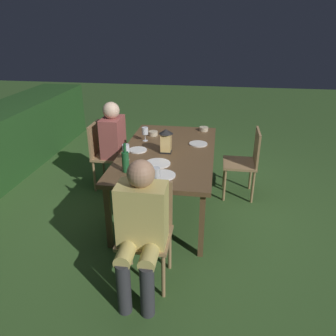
% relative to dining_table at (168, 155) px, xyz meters
% --- Properties ---
extents(ground_plane, '(16.00, 16.00, 0.00)m').
position_rel_dining_table_xyz_m(ground_plane, '(0.00, 0.00, -0.67)').
color(ground_plane, '#385B28').
extents(dining_table, '(1.87, 1.03, 0.72)m').
position_rel_dining_table_xyz_m(dining_table, '(0.00, 0.00, 0.00)').
color(dining_table, brown).
rests_on(dining_table, ground).
extents(chair_side_left_b, '(0.42, 0.40, 0.87)m').
position_rel_dining_table_xyz_m(chair_side_left_b, '(0.42, -0.91, -0.19)').
color(chair_side_left_b, '#9E7A51').
rests_on(chair_side_left_b, ground).
extents(chair_side_right_b, '(0.42, 0.40, 0.87)m').
position_rel_dining_table_xyz_m(chair_side_right_b, '(0.42, 0.91, -0.19)').
color(chair_side_right_b, '#9E7A51').
rests_on(chair_side_right_b, ground).
extents(person_in_rust, '(0.38, 0.47, 1.15)m').
position_rel_dining_table_xyz_m(person_in_rust, '(0.42, 0.71, -0.03)').
color(person_in_rust, '#9E4C47').
rests_on(person_in_rust, ground).
extents(chair_head_near, '(0.40, 0.42, 0.87)m').
position_rel_dining_table_xyz_m(chair_head_near, '(-1.18, 0.00, -0.19)').
color(chair_head_near, '#9E7A51').
rests_on(chair_head_near, ground).
extents(person_in_mustard, '(0.48, 0.38, 1.15)m').
position_rel_dining_table_xyz_m(person_in_mustard, '(-1.38, 0.00, -0.03)').
color(person_in_mustard, tan).
rests_on(person_in_mustard, ground).
extents(lantern_centerpiece, '(0.15, 0.15, 0.27)m').
position_rel_dining_table_xyz_m(lantern_centerpiece, '(-0.05, 0.01, 0.20)').
color(lantern_centerpiece, black).
rests_on(lantern_centerpiece, dining_table).
extents(green_bottle_on_table, '(0.07, 0.07, 0.29)m').
position_rel_dining_table_xyz_m(green_bottle_on_table, '(-0.62, 0.32, 0.16)').
color(green_bottle_on_table, '#1E5B2D').
rests_on(green_bottle_on_table, dining_table).
extents(wine_glass_a, '(0.08, 0.08, 0.17)m').
position_rel_dining_table_xyz_m(wine_glass_a, '(-0.33, 0.39, 0.17)').
color(wine_glass_a, silver).
rests_on(wine_glass_a, dining_table).
extents(wine_glass_b, '(0.08, 0.08, 0.17)m').
position_rel_dining_table_xyz_m(wine_glass_b, '(0.28, 0.32, 0.17)').
color(wine_glass_b, silver).
rests_on(wine_glass_b, dining_table).
extents(wine_glass_c, '(0.08, 0.08, 0.17)m').
position_rel_dining_table_xyz_m(wine_glass_c, '(-0.86, -0.02, 0.17)').
color(wine_glass_c, silver).
rests_on(wine_glass_c, dining_table).
extents(plate_a, '(0.24, 0.24, 0.01)m').
position_rel_dining_table_xyz_m(plate_a, '(-0.66, -0.05, 0.06)').
color(plate_a, white).
rests_on(plate_a, dining_table).
extents(plate_b, '(0.26, 0.26, 0.01)m').
position_rel_dining_table_xyz_m(plate_b, '(-0.39, 0.05, 0.06)').
color(plate_b, white).
rests_on(plate_b, dining_table).
extents(plate_c, '(0.22, 0.22, 0.01)m').
position_rel_dining_table_xyz_m(plate_c, '(0.25, -0.32, 0.06)').
color(plate_c, silver).
rests_on(plate_c, dining_table).
extents(plate_d, '(0.20, 0.20, 0.01)m').
position_rel_dining_table_xyz_m(plate_d, '(-0.06, 0.34, 0.06)').
color(plate_d, white).
rests_on(plate_d, dining_table).
extents(bowl_olives, '(0.12, 0.12, 0.06)m').
position_rel_dining_table_xyz_m(bowl_olives, '(0.49, 0.27, 0.08)').
color(bowl_olives, '#BCAD8E').
rests_on(bowl_olives, dining_table).
extents(bowl_bread, '(0.12, 0.12, 0.05)m').
position_rel_dining_table_xyz_m(bowl_bread, '(0.78, -0.36, 0.08)').
color(bowl_bread, '#BCAD8E').
rests_on(bowl_bread, dining_table).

